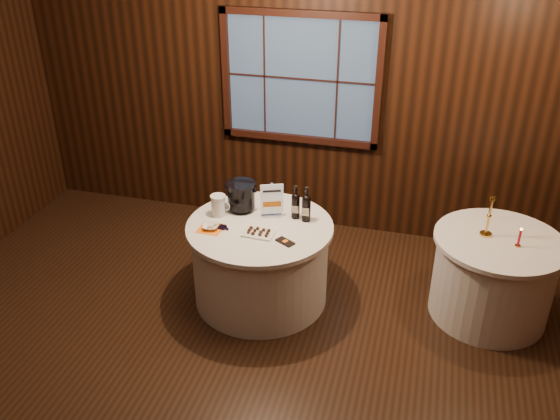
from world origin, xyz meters
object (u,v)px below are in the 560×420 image
(grape_bunch, at_px, (224,226))
(ice_bucket, at_px, (241,196))
(side_table, at_px, (493,277))
(chocolate_plate, at_px, (259,233))
(port_bottle_right, at_px, (306,206))
(chocolate_box, at_px, (285,242))
(port_bottle_left, at_px, (296,204))
(sign_stand, at_px, (272,205))
(red_candle, at_px, (519,239))
(cracker_bowl, at_px, (211,227))
(main_table, at_px, (260,262))
(brass_candlestick, at_px, (488,222))
(glass_pitcher, at_px, (219,205))

(grape_bunch, bearing_deg, ice_bucket, 83.06)
(side_table, relative_size, chocolate_plate, 3.94)
(port_bottle_right, bearing_deg, chocolate_box, -105.18)
(port_bottle_left, distance_m, chocolate_plate, 0.44)
(side_table, bearing_deg, chocolate_plate, -166.98)
(port_bottle_left, relative_size, chocolate_plate, 1.13)
(sign_stand, xyz_separation_m, port_bottle_left, (0.21, 0.03, 0.02))
(chocolate_plate, xyz_separation_m, chocolate_box, (0.25, -0.07, -0.01))
(port_bottle_right, bearing_deg, port_bottle_left, 161.75)
(port_bottle_left, distance_m, red_candle, 1.86)
(port_bottle_left, relative_size, grape_bunch, 1.91)
(ice_bucket, distance_m, cracker_bowl, 0.44)
(main_table, bearing_deg, port_bottle_left, 37.80)
(chocolate_box, distance_m, grape_bunch, 0.57)
(port_bottle_left, xyz_separation_m, red_candle, (1.86, 0.01, -0.07))
(main_table, bearing_deg, ice_bucket, 137.31)
(port_bottle_right, bearing_deg, brass_candlestick, 2.34)
(chocolate_box, bearing_deg, side_table, 47.41)
(side_table, relative_size, chocolate_box, 6.75)
(port_bottle_right, distance_m, grape_bunch, 0.73)
(chocolate_box, distance_m, red_candle, 1.89)
(sign_stand, height_order, port_bottle_right, same)
(main_table, bearing_deg, sign_stand, 72.71)
(main_table, xyz_separation_m, brass_candlestick, (1.88, 0.33, 0.51))
(port_bottle_right, xyz_separation_m, ice_bucket, (-0.61, 0.04, 0.00))
(grape_bunch, relative_size, red_candle, 0.94)
(main_table, bearing_deg, red_candle, 5.78)
(brass_candlestick, bearing_deg, side_table, -16.29)
(cracker_bowl, bearing_deg, glass_pitcher, 93.43)
(grape_bunch, distance_m, cracker_bowl, 0.11)
(side_table, relative_size, red_candle, 6.27)
(main_table, height_order, cracker_bowl, cracker_bowl)
(sign_stand, bearing_deg, ice_bucket, 151.28)
(chocolate_box, bearing_deg, main_table, 172.61)
(sign_stand, xyz_separation_m, red_candle, (2.07, 0.03, -0.04))
(chocolate_box, relative_size, glass_pitcher, 0.83)
(port_bottle_left, relative_size, chocolate_box, 1.94)
(chocolate_box, height_order, cracker_bowl, cracker_bowl)
(port_bottle_left, bearing_deg, chocolate_plate, -129.90)
(glass_pitcher, bearing_deg, ice_bucket, 43.96)
(sign_stand, xyz_separation_m, chocolate_box, (0.23, -0.40, -0.10))
(grape_bunch, relative_size, glass_pitcher, 0.84)
(sign_stand, distance_m, ice_bucket, 0.30)
(main_table, height_order, chocolate_box, chocolate_box)
(chocolate_box, relative_size, brass_candlestick, 0.45)
(port_bottle_left, bearing_deg, red_candle, -7.08)
(chocolate_plate, xyz_separation_m, red_candle, (2.09, 0.37, 0.05))
(ice_bucket, height_order, grape_bunch, ice_bucket)
(cracker_bowl, bearing_deg, sign_stand, 38.62)
(port_bottle_left, bearing_deg, port_bottle_right, -22.10)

